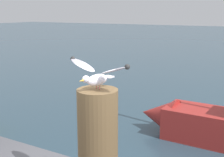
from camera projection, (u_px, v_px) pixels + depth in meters
mooring_post at (98, 144)px, 2.78m from camera, size 0.36×0.36×1.02m
seagull at (97, 75)px, 2.64m from camera, size 0.67×0.39×0.26m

